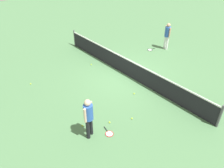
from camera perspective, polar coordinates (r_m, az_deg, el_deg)
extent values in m
plane|color=#4C7A4C|center=(12.00, 3.95, 2.16)|extent=(40.00, 40.00, 0.00)
cylinder|color=#4C4C51|center=(15.28, -9.45, 11.40)|extent=(0.09, 0.09, 1.07)
cylinder|color=#4C4C51|center=(9.57, 25.67, -7.40)|extent=(0.09, 0.09, 1.07)
cube|color=black|center=(11.77, 4.03, 4.03)|extent=(10.00, 0.02, 0.91)
cube|color=white|center=(11.53, 4.13, 6.11)|extent=(10.00, 0.04, 0.06)
cylinder|color=black|center=(8.36, -6.11, -11.34)|extent=(0.19, 0.19, 0.85)
cylinder|color=black|center=(8.49, -5.36, -10.39)|extent=(0.19, 0.19, 0.85)
cylinder|color=#2D59B2|center=(7.92, -6.03, -7.11)|extent=(0.45, 0.45, 0.62)
cylinder|color=beige|center=(7.77, -6.83, -7.94)|extent=(0.12, 0.12, 0.58)
cylinder|color=beige|center=(8.04, -5.29, -6.09)|extent=(0.12, 0.12, 0.58)
sphere|color=beige|center=(7.65, -6.22, -4.72)|extent=(0.30, 0.30, 0.23)
cylinder|color=white|center=(15.17, 13.29, 10.31)|extent=(0.18, 0.18, 0.85)
cylinder|color=white|center=(15.01, 13.77, 9.98)|extent=(0.18, 0.18, 0.85)
cylinder|color=#2D59B2|center=(14.82, 13.92, 12.74)|extent=(0.43, 0.43, 0.62)
cylinder|color=tan|center=(14.97, 13.44, 13.11)|extent=(0.11, 0.11, 0.58)
cylinder|color=tan|center=(14.65, 14.42, 12.50)|extent=(0.11, 0.11, 0.58)
sphere|color=tan|center=(14.67, 14.15, 14.27)|extent=(0.29, 0.29, 0.23)
torus|color=red|center=(8.73, -0.67, -12.49)|extent=(0.37, 0.37, 0.02)
cylinder|color=silver|center=(8.73, -0.67, -12.49)|extent=(0.31, 0.31, 0.00)
cylinder|color=black|center=(8.90, -1.59, -11.31)|extent=(0.28, 0.09, 0.03)
torus|color=black|center=(14.89, 9.57, 8.53)|extent=(0.33, 0.33, 0.02)
cylinder|color=silver|center=(14.89, 9.57, 8.53)|extent=(0.28, 0.28, 0.00)
cylinder|color=black|center=(15.08, 10.34, 8.81)|extent=(0.05, 0.28, 0.03)
sphere|color=#C6E033|center=(10.64, 5.62, -2.44)|extent=(0.07, 0.07, 0.07)
sphere|color=#C6E033|center=(9.13, -0.61, -9.68)|extent=(0.07, 0.07, 0.07)
sphere|color=#C6E033|center=(9.07, -7.51, -10.41)|extent=(0.07, 0.07, 0.07)
sphere|color=#C6E033|center=(9.33, 5.06, -8.69)|extent=(0.07, 0.07, 0.07)
sphere|color=#C6E033|center=(11.98, -19.90, 0.04)|extent=(0.07, 0.07, 0.07)
sphere|color=#C6E033|center=(12.99, -5.27, 4.96)|extent=(0.07, 0.07, 0.07)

